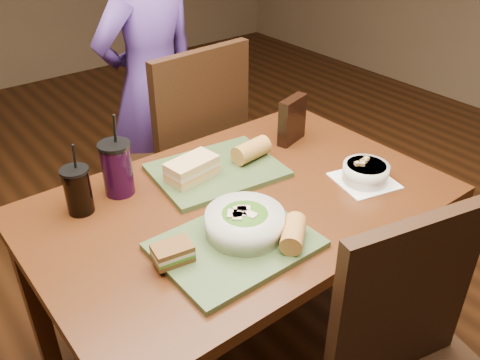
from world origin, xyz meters
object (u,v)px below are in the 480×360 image
tray_near (235,245)px  sandwich_near (173,253)px  chair_far (190,149)px  baguette_near (293,233)px  dining_table (240,222)px  soup_bowl (365,172)px  chip_bag (292,120)px  cup_cola (78,190)px  cup_berry (117,168)px  tray_far (217,170)px  salad_bowl (245,221)px  sandwich_far (192,169)px  diner (152,86)px  baguette_far (251,150)px

tray_near → sandwich_near: bearing=165.9°
chair_far → baguette_near: (-0.26, -0.92, 0.21)m
sandwich_near → dining_table: bearing=22.7°
soup_bowl → chip_bag: bearing=88.8°
soup_bowl → cup_cola: size_ratio=0.97×
sandwich_near → cup_berry: bearing=82.7°
tray_near → cup_cola: size_ratio=1.83×
tray_far → baguette_near: size_ratio=3.41×
tray_far → baguette_near: (-0.07, -0.45, 0.04)m
baguette_near → cup_berry: bearing=114.0°
chair_far → salad_bowl: bearing=-112.6°
tray_near → sandwich_far: size_ratio=2.33×
chair_far → tray_near: chair_far is taller
baguette_near → sandwich_far: bearing=93.4°
soup_bowl → salad_bowl: bearing=178.6°
salad_bowl → sandwich_far: bearing=81.9°
sandwich_far → cup_berry: cup_berry is taller
tray_near → soup_bowl: (0.55, 0.01, 0.03)m
tray_near → tray_far: same height
dining_table → tray_far: 0.20m
dining_table → diner: 1.01m
tray_far → sandwich_near: 0.49m
tray_far → baguette_far: bearing=-9.2°
sandwich_near → chair_far: bearing=54.5°
sandwich_near → sandwich_far: 0.41m
tray_far → chip_bag: bearing=2.6°
diner → cup_berry: diner is taller
salad_bowl → sandwich_far: salad_bowl is taller
dining_table → tray_near: bearing=-131.2°
chair_far → tray_near: 0.92m
sandwich_far → tray_far: bearing=-0.4°
chair_far → baguette_far: bearing=-96.1°
diner → cup_cola: 0.98m
baguette_far → tray_near: bearing=-134.5°
tray_far → salad_bowl: (-0.15, -0.34, 0.05)m
dining_table → diner: diner is taller
tray_far → cup_berry: cup_berry is taller
diner → salad_bowl: (-0.35, -1.13, 0.03)m
tray_near → cup_cola: 0.51m
tray_far → chair_far: bearing=68.2°
tray_near → cup_berry: bearing=104.9°
chip_bag → baguette_near: bearing=-147.9°
soup_bowl → sandwich_near: (-0.72, 0.04, 0.01)m
sandwich_near → baguette_near: bearing=-25.3°
baguette_near → cup_cola: bearing=126.3°
diner → salad_bowl: 1.19m
dining_table → chip_bag: size_ratio=7.38×
diner → chip_bag: diner is taller
diner → salad_bowl: size_ratio=6.95×
chip_bag → salad_bowl: bearing=-160.4°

